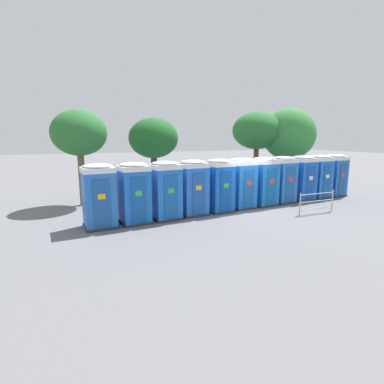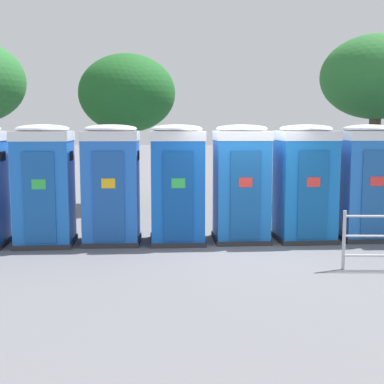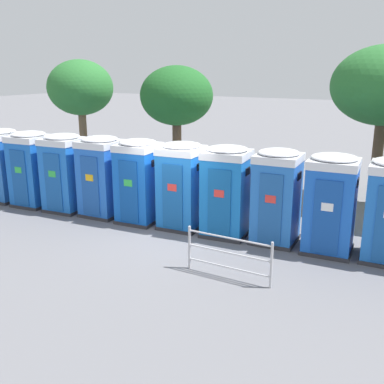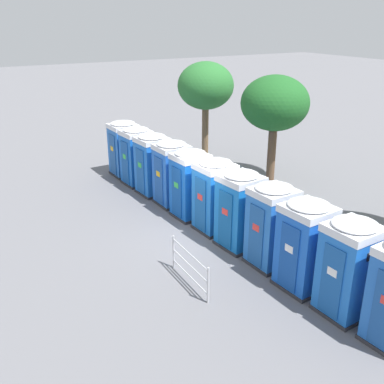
{
  "view_description": "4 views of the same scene",
  "coord_description": "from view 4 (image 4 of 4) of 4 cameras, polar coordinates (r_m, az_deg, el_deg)",
  "views": [
    {
      "loc": [
        -8.4,
        -11.9,
        3.53
      ],
      "look_at": [
        -2.89,
        0.38,
        1.07
      ],
      "focal_mm": 28.0,
      "sensor_mm": 36.0,
      "label": 1
    },
    {
      "loc": [
        -1.11,
        -10.94,
        2.51
      ],
      "look_at": [
        -1.06,
        0.51,
        1.09
      ],
      "focal_mm": 50.0,
      "sensor_mm": 36.0,
      "label": 2
    },
    {
      "loc": [
        6.25,
        -10.29,
        4.54
      ],
      "look_at": [
        0.31,
        0.61,
        1.12
      ],
      "focal_mm": 42.0,
      "sensor_mm": 36.0,
      "label": 3
    },
    {
      "loc": [
        11.89,
        -7.02,
        6.98
      ],
      "look_at": [
        -1.37,
        0.49,
        0.97
      ],
      "focal_mm": 42.0,
      "sensor_mm": 36.0,
      "label": 4
    }
  ],
  "objects": [
    {
      "name": "event_barrier",
      "position": [
        12.48,
        -0.29,
        -9.41
      ],
      "size": [
        2.06,
        0.09,
        1.05
      ],
      "color": "#B7B7BC",
      "rests_on": "ground"
    },
    {
      "name": "portapotty_6",
      "position": [
        14.23,
        6.06,
        -2.21
      ],
      "size": [
        1.33,
        1.3,
        2.54
      ],
      "color": "#2D2D33",
      "rests_on": "ground"
    },
    {
      "name": "portapotty_8",
      "position": [
        12.4,
        14.14,
        -6.55
      ],
      "size": [
        1.3,
        1.28,
        2.54
      ],
      "color": "#2D2D33",
      "rests_on": "ground"
    },
    {
      "name": "portapotty_7",
      "position": [
        13.32,
        10.06,
        -4.15
      ],
      "size": [
        1.21,
        1.25,
        2.54
      ],
      "color": "#2D2D33",
      "rests_on": "ground"
    },
    {
      "name": "portapotty_5",
      "position": [
        15.27,
        2.87,
        -0.42
      ],
      "size": [
        1.25,
        1.27,
        2.54
      ],
      "color": "#2D2D33",
      "rests_on": "ground"
    },
    {
      "name": "ground_plane",
      "position": [
        15.47,
        0.94,
        -5.3
      ],
      "size": [
        120.0,
        120.0,
        0.0
      ],
      "primitive_type": "plane",
      "color": "slate"
    },
    {
      "name": "street_tree_0",
      "position": [
        19.86,
        10.48,
        10.94
      ],
      "size": [
        2.94,
        2.94,
        4.68
      ],
      "color": "brown",
      "rests_on": "ground"
    },
    {
      "name": "portapotty_9",
      "position": [
        11.66,
        19.27,
        -9.06
      ],
      "size": [
        1.22,
        1.25,
        2.54
      ],
      "color": "#2D2D33",
      "rests_on": "ground"
    },
    {
      "name": "portapotty_2",
      "position": [
        18.56,
        -5.04,
        3.56
      ],
      "size": [
        1.29,
        1.3,
        2.54
      ],
      "color": "#2D2D33",
      "rests_on": "ground"
    },
    {
      "name": "portapotty_3",
      "position": [
        17.45,
        -2.59,
        2.44
      ],
      "size": [
        1.25,
        1.25,
        2.54
      ],
      "color": "#2D2D33",
      "rests_on": "ground"
    },
    {
      "name": "street_tree_3",
      "position": [
        22.67,
        1.74,
        13.25
      ],
      "size": [
        2.78,
        2.78,
        4.93
      ],
      "color": "brown",
      "rests_on": "ground"
    },
    {
      "name": "portapotty_0",
      "position": [
        20.99,
        -8.62,
        5.52
      ],
      "size": [
        1.27,
        1.25,
        2.54
      ],
      "color": "#2D2D33",
      "rests_on": "ground"
    },
    {
      "name": "portapotty_1",
      "position": [
        19.75,
        -7.03,
        4.59
      ],
      "size": [
        1.27,
        1.29,
        2.54
      ],
      "color": "#2D2D33",
      "rests_on": "ground"
    },
    {
      "name": "portapotty_4",
      "position": [
        16.3,
        -0.24,
        1.06
      ],
      "size": [
        1.25,
        1.28,
        2.54
      ],
      "color": "#2D2D33",
      "rests_on": "ground"
    }
  ]
}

